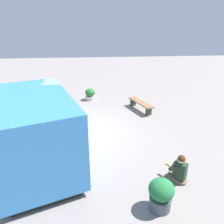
# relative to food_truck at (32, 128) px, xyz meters

# --- Properties ---
(ground_plane) EXTENTS (40.00, 40.00, 0.00)m
(ground_plane) POSITION_rel_food_truck_xyz_m (-1.59, -1.87, -1.20)
(ground_plane) COLOR gray
(food_truck) EXTENTS (3.97, 5.95, 2.50)m
(food_truck) POSITION_rel_food_truck_xyz_m (0.00, 0.00, 0.00)
(food_truck) COLOR #3A88CD
(food_truck) RESTS_ON ground_plane
(person_customer) EXTENTS (0.71, 0.75, 0.91)m
(person_customer) POSITION_rel_food_truck_xyz_m (-4.61, 1.63, -0.82)
(person_customer) COLOR brown
(person_customer) RESTS_ON ground_plane
(planter_flowering_near) EXTENTS (0.60, 0.60, 0.70)m
(planter_flowering_near) POSITION_rel_food_truck_xyz_m (-1.92, -5.94, -0.85)
(planter_flowering_near) COLOR beige
(planter_flowering_near) RESTS_ON ground_plane
(planter_flowering_far) EXTENTS (0.66, 0.66, 0.90)m
(planter_flowering_far) POSITION_rel_food_truck_xyz_m (-3.75, 2.65, -0.72)
(planter_flowering_far) COLOR #485357
(planter_flowering_far) RESTS_ON ground_plane
(plaza_bench) EXTENTS (1.07, 1.90, 0.48)m
(plaza_bench) POSITION_rel_food_truck_xyz_m (-4.62, -4.01, -0.82)
(plaza_bench) COLOR #886140
(plaza_bench) RESTS_ON ground_plane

